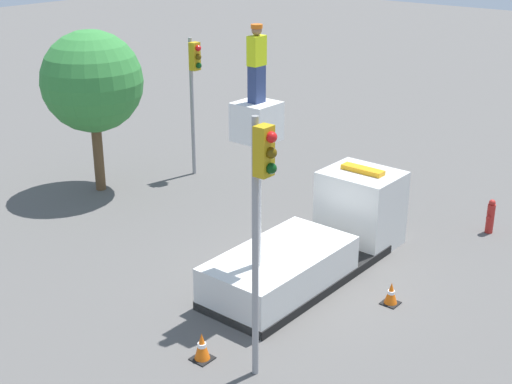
{
  "coord_description": "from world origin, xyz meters",
  "views": [
    {
      "loc": [
        -14.05,
        -10.01,
        9.32
      ],
      "look_at": [
        -2.95,
        -0.88,
        3.67
      ],
      "focal_mm": 50.0,
      "sensor_mm": 36.0,
      "label": 1
    }
  ],
  "objects_px": {
    "traffic_light_pole": "(261,201)",
    "traffic_cone_curbside": "(391,294)",
    "worker": "(257,64)",
    "traffic_cone_rear": "(202,347)",
    "fire_hydrant": "(490,216)",
    "tree_left_bg": "(92,82)",
    "bucket_truck": "(315,242)",
    "traffic_light_across": "(194,80)"
  },
  "relations": [
    {
      "from": "worker",
      "to": "traffic_cone_rear",
      "type": "height_order",
      "value": "worker"
    },
    {
      "from": "fire_hydrant",
      "to": "tree_left_bg",
      "type": "height_order",
      "value": "tree_left_bg"
    },
    {
      "from": "bucket_truck",
      "to": "traffic_light_pole",
      "type": "distance_m",
      "value": 5.99
    },
    {
      "from": "bucket_truck",
      "to": "fire_hydrant",
      "type": "bearing_deg",
      "value": -26.34
    },
    {
      "from": "traffic_cone_curbside",
      "to": "fire_hydrant",
      "type": "bearing_deg",
      "value": -1.89
    },
    {
      "from": "traffic_light_pole",
      "to": "tree_left_bg",
      "type": "height_order",
      "value": "traffic_light_pole"
    },
    {
      "from": "traffic_light_across",
      "to": "worker",
      "type": "bearing_deg",
      "value": -127.54
    },
    {
      "from": "fire_hydrant",
      "to": "traffic_cone_curbside",
      "type": "xyz_separation_m",
      "value": [
        -5.81,
        0.19,
        -0.26
      ]
    },
    {
      "from": "worker",
      "to": "traffic_cone_curbside",
      "type": "xyz_separation_m",
      "value": [
        2.28,
        -2.56,
        -5.9
      ]
    },
    {
      "from": "bucket_truck",
      "to": "traffic_cone_curbside",
      "type": "bearing_deg",
      "value": -95.6
    },
    {
      "from": "traffic_light_pole",
      "to": "traffic_cone_rear",
      "type": "height_order",
      "value": "traffic_light_pole"
    },
    {
      "from": "worker",
      "to": "traffic_light_across",
      "type": "distance_m",
      "value": 10.39
    },
    {
      "from": "traffic_light_across",
      "to": "fire_hydrant",
      "type": "distance_m",
      "value": 11.35
    },
    {
      "from": "bucket_truck",
      "to": "tree_left_bg",
      "type": "distance_m",
      "value": 10.06
    },
    {
      "from": "fire_hydrant",
      "to": "traffic_cone_rear",
      "type": "height_order",
      "value": "fire_hydrant"
    },
    {
      "from": "worker",
      "to": "fire_hydrant",
      "type": "bearing_deg",
      "value": -18.79
    },
    {
      "from": "fire_hydrant",
      "to": "tree_left_bg",
      "type": "xyz_separation_m",
      "value": [
        -5.29,
        12.33,
        3.39
      ]
    },
    {
      "from": "traffic_cone_rear",
      "to": "traffic_light_across",
      "type": "bearing_deg",
      "value": 44.41
    },
    {
      "from": "traffic_cone_curbside",
      "to": "worker",
      "type": "bearing_deg",
      "value": 131.65
    },
    {
      "from": "traffic_light_across",
      "to": "traffic_cone_rear",
      "type": "bearing_deg",
      "value": -135.59
    },
    {
      "from": "tree_left_bg",
      "to": "traffic_cone_rear",
      "type": "bearing_deg",
      "value": -117.88
    },
    {
      "from": "bucket_truck",
      "to": "worker",
      "type": "distance_m",
      "value": 5.88
    },
    {
      "from": "traffic_light_pole",
      "to": "fire_hydrant",
      "type": "bearing_deg",
      "value": -4.79
    },
    {
      "from": "tree_left_bg",
      "to": "traffic_light_pole",
      "type": "bearing_deg",
      "value": -113.44
    },
    {
      "from": "traffic_light_pole",
      "to": "traffic_cone_curbside",
      "type": "bearing_deg",
      "value": -8.54
    },
    {
      "from": "bucket_truck",
      "to": "traffic_cone_rear",
      "type": "distance_m",
      "value": 5.13
    },
    {
      "from": "traffic_light_pole",
      "to": "traffic_light_across",
      "type": "height_order",
      "value": "traffic_light_pole"
    },
    {
      "from": "traffic_cone_rear",
      "to": "worker",
      "type": "bearing_deg",
      "value": 11.52
    },
    {
      "from": "worker",
      "to": "traffic_light_pole",
      "type": "xyz_separation_m",
      "value": [
        -2.18,
        -1.89,
        -2.13
      ]
    },
    {
      "from": "traffic_cone_curbside",
      "to": "traffic_light_pole",
      "type": "bearing_deg",
      "value": 171.46
    },
    {
      "from": "traffic_light_across",
      "to": "traffic_cone_rear",
      "type": "distance_m",
      "value": 12.62
    },
    {
      "from": "tree_left_bg",
      "to": "traffic_cone_curbside",
      "type": "bearing_deg",
      "value": -92.43
    },
    {
      "from": "traffic_cone_rear",
      "to": "tree_left_bg",
      "type": "bearing_deg",
      "value": 62.12
    },
    {
      "from": "fire_hydrant",
      "to": "tree_left_bg",
      "type": "bearing_deg",
      "value": 113.23
    },
    {
      "from": "traffic_light_pole",
      "to": "traffic_cone_rear",
      "type": "distance_m",
      "value": 4.0
    },
    {
      "from": "bucket_truck",
      "to": "traffic_light_across",
      "type": "bearing_deg",
      "value": 65.67
    },
    {
      "from": "bucket_truck",
      "to": "traffic_cone_curbside",
      "type": "xyz_separation_m",
      "value": [
        -0.25,
        -2.56,
        -0.6
      ]
    },
    {
      "from": "worker",
      "to": "tree_left_bg",
      "type": "bearing_deg",
      "value": 73.74
    },
    {
      "from": "bucket_truck",
      "to": "traffic_cone_rear",
      "type": "bearing_deg",
      "value": -174.16
    },
    {
      "from": "fire_hydrant",
      "to": "traffic_cone_rear",
      "type": "xyz_separation_m",
      "value": [
        -10.63,
        2.23,
        -0.23
      ]
    },
    {
      "from": "fire_hydrant",
      "to": "traffic_cone_curbside",
      "type": "distance_m",
      "value": 5.82
    },
    {
      "from": "traffic_light_pole",
      "to": "traffic_cone_rear",
      "type": "relative_size",
      "value": 8.61
    }
  ]
}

